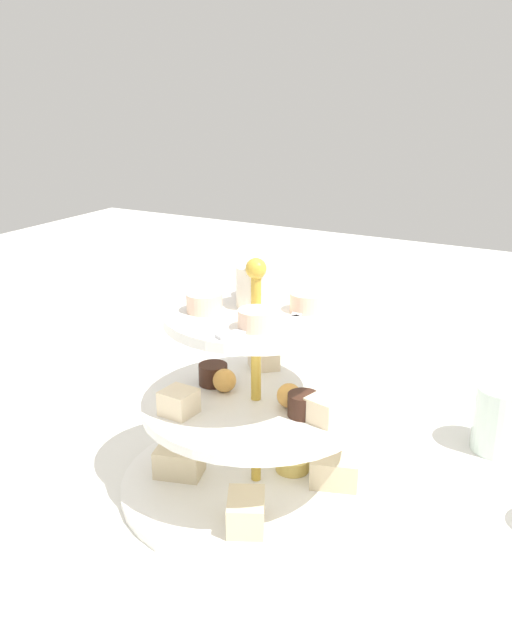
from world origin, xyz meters
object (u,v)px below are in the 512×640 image
(tiered_serving_stand, at_px, (256,419))
(water_glass_short_left, at_px, (502,419))
(butter_knife_left, at_px, (5,423))
(water_glass_tall_right, at_px, (21,596))

(tiered_serving_stand, relative_size, water_glass_short_left, 3.58)
(butter_knife_left, bearing_deg, water_glass_short_left, 102.98)
(water_glass_tall_right, distance_m, butter_knife_left, 0.41)
(water_glass_short_left, height_order, butter_knife_left, water_glass_short_left)
(tiered_serving_stand, xyz_separation_m, water_glass_short_left, (0.20, -0.21, -0.04))
(water_glass_tall_right, height_order, butter_knife_left, water_glass_tall_right)
(tiered_serving_stand, bearing_deg, butter_knife_left, 94.85)
(tiered_serving_stand, relative_size, butter_knife_left, 1.64)
(tiered_serving_stand, height_order, butter_knife_left, tiered_serving_stand)
(tiered_serving_stand, height_order, water_glass_short_left, tiered_serving_stand)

